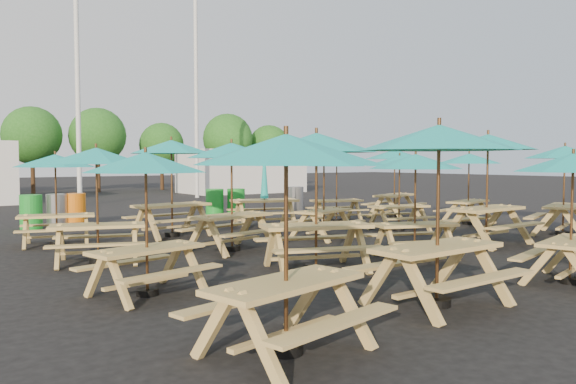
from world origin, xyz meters
TOP-DOWN VIEW (x-y plane):
  - ground at (0.00, 0.00)m, footprint 120.00×120.00m
  - picnic_unit_0 at (-5.45, -6.10)m, footprint 2.28×2.28m
  - picnic_unit_1 at (-5.66, -2.95)m, footprint 2.14×2.14m
  - picnic_unit_2 at (-5.46, 0.03)m, footprint 2.43×2.43m
  - picnic_unit_3 at (-5.54, 2.85)m, footprint 2.24×2.24m
  - picnic_unit_4 at (-2.74, -5.75)m, footprint 2.15×2.15m
  - picnic_unit_5 at (-2.54, -2.91)m, footprint 2.71×2.71m
  - picnic_unit_6 at (-2.66, -0.15)m, footprint 2.42×2.42m
  - picnic_unit_7 at (-2.76, 2.73)m, footprint 2.40×2.40m
  - picnic_unit_8 at (0.06, -6.07)m, footprint 2.18×2.18m
  - picnic_unit_9 at (-0.20, -3.09)m, footprint 2.31×2.31m
  - picnic_unit_10 at (0.15, 0.17)m, footprint 2.34×2.34m
  - picnic_unit_11 at (0.21, 2.97)m, footprint 2.30×2.15m
  - picnic_unit_13 at (2.57, -2.78)m, footprint 2.31×2.31m
  - picnic_unit_14 at (2.78, 0.13)m, footprint 2.17×2.17m
  - picnic_unit_15 at (2.95, 2.98)m, footprint 2.26×2.26m
  - picnic_unit_17 at (5.64, -2.94)m, footprint 2.59×2.59m
  - picnic_unit_18 at (5.63, -0.01)m, footprint 2.28×2.28m
  - picnic_unit_19 at (5.46, 2.87)m, footprint 2.56×2.56m
  - waste_bin_0 at (-5.37, 6.52)m, footprint 0.60×0.60m
  - waste_bin_1 at (-4.68, 6.45)m, footprint 0.60×0.60m
  - waste_bin_2 at (-4.18, 6.44)m, footprint 0.60×0.60m
  - waste_bin_3 at (0.39, 6.34)m, footprint 0.60×0.60m
  - waste_bin_4 at (1.07, 6.07)m, footprint 0.60×0.60m
  - waste_bin_5 at (3.65, 6.14)m, footprint 0.60×0.60m
  - mast_0 at (-2.00, 14.00)m, footprint 0.20×0.20m
  - mast_1 at (4.50, 16.00)m, footprint 0.20×0.20m
  - event_tent_1 at (9.00, 19.00)m, footprint 7.00×4.00m
  - tree_3 at (-1.75, 24.72)m, footprint 3.36×3.36m
  - tree_4 at (1.90, 24.26)m, footprint 3.41×3.41m
  - tree_5 at (6.22, 24.67)m, footprint 2.94×2.94m
  - tree_6 at (10.23, 22.90)m, footprint 3.38×3.38m
  - tree_7 at (13.63, 22.92)m, footprint 2.95×2.95m

SIDE VIEW (x-z plane):
  - ground at x=0.00m, z-range 0.00..0.00m
  - waste_bin_0 at x=-5.37m, z-range 0.00..0.97m
  - waste_bin_1 at x=-4.68m, z-range 0.00..0.97m
  - waste_bin_2 at x=-4.18m, z-range 0.00..0.97m
  - waste_bin_3 at x=0.39m, z-range 0.00..0.97m
  - waste_bin_4 at x=1.07m, z-range 0.00..0.97m
  - waste_bin_5 at x=3.65m, z-range 0.00..0.97m
  - picnic_unit_11 at x=0.21m, z-range -0.22..2.21m
  - event_tent_1 at x=9.00m, z-range 0.00..2.60m
  - picnic_unit_15 at x=2.95m, z-range 0.74..2.81m
  - picnic_unit_8 at x=0.06m, z-range 0.75..2.81m
  - picnic_unit_1 at x=-5.66m, z-range 0.75..2.82m
  - picnic_unit_9 at x=-0.20m, z-range 0.75..2.83m
  - picnic_unit_3 at x=-5.54m, z-range 0.76..2.85m
  - picnic_unit_14 at x=2.78m, z-range 0.76..2.85m
  - picnic_unit_10 at x=0.15m, z-range 0.77..2.90m
  - picnic_unit_18 at x=5.63m, z-range 0.78..2.95m
  - picnic_unit_2 at x=-5.46m, z-range 0.79..2.99m
  - picnic_unit_0 at x=-5.45m, z-range 0.80..3.01m
  - picnic_unit_6 at x=-2.66m, z-range 0.84..3.18m
  - picnic_unit_19 at x=5.46m, z-range 0.84..3.18m
  - picnic_unit_17 at x=5.64m, z-range 0.84..3.18m
  - picnic_unit_4 at x=-2.74m, z-range 0.88..3.30m
  - picnic_unit_5 at x=-2.54m, z-range 0.88..3.32m
  - picnic_unit_7 at x=-2.76m, z-range 0.89..3.37m
  - picnic_unit_13 at x=2.57m, z-range 0.92..3.49m
  - tree_5 at x=6.22m, z-range 0.75..5.20m
  - tree_7 at x=13.63m, z-range 0.75..5.23m
  - tree_3 at x=-1.75m, z-range 0.86..5.95m
  - tree_6 at x=10.23m, z-range 0.86..5.99m
  - tree_4 at x=1.90m, z-range 0.87..6.04m
  - mast_0 at x=-2.00m, z-range 0.00..12.00m
  - mast_1 at x=4.50m, z-range 0.00..12.00m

